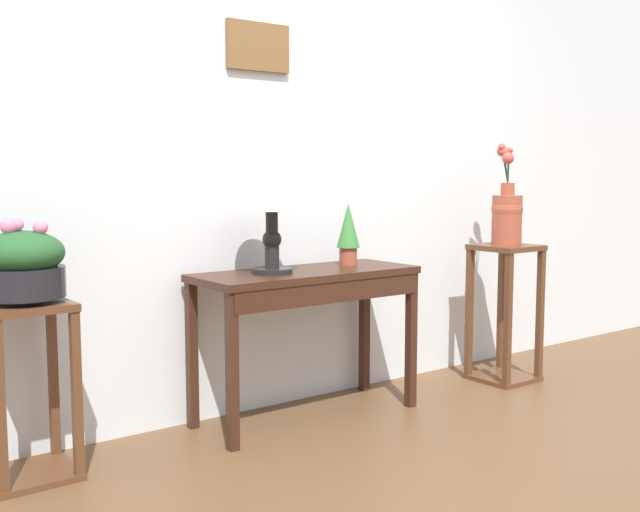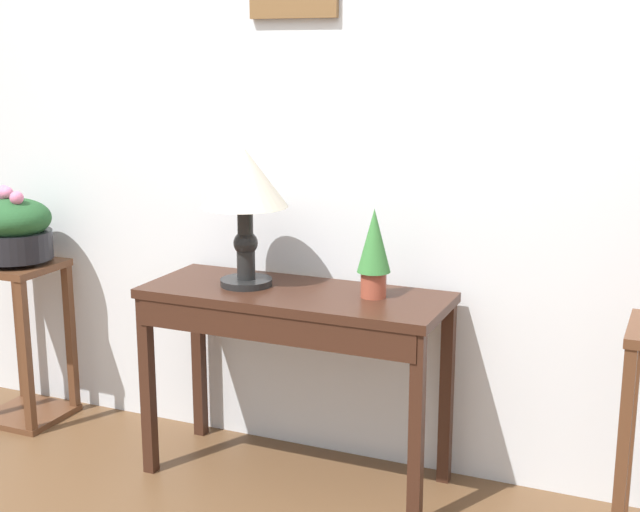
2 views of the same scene
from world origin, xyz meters
name	(u,v)px [view 2 (image 2 of 2)]	position (x,y,z in m)	size (l,w,h in m)	color
back_wall_with_art	(359,104)	(0.00, 1.42, 1.40)	(9.00, 0.13, 2.80)	silver
console_table	(292,320)	(-0.13, 1.08, 0.63)	(1.13, 0.44, 0.74)	#381E14
table_lamp	(244,186)	(-0.33, 1.11, 1.11)	(0.32, 0.32, 0.52)	black
potted_plant_on_console	(374,249)	(0.17, 1.14, 0.91)	(0.12, 0.12, 0.32)	#9E4733
pedestal_stand_left	(23,342)	(-1.45, 1.14, 0.35)	(0.33, 0.33, 0.71)	#56331E
planter_bowl_wide_left	(14,229)	(-1.45, 1.14, 0.86)	(0.31, 0.31, 0.33)	black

